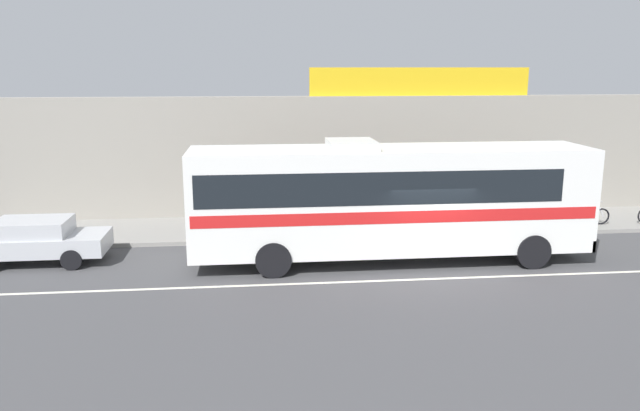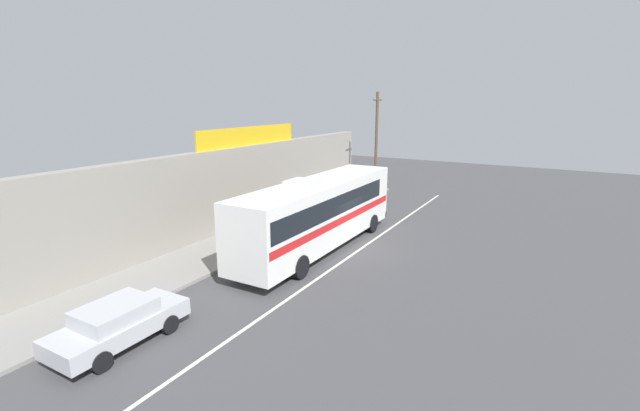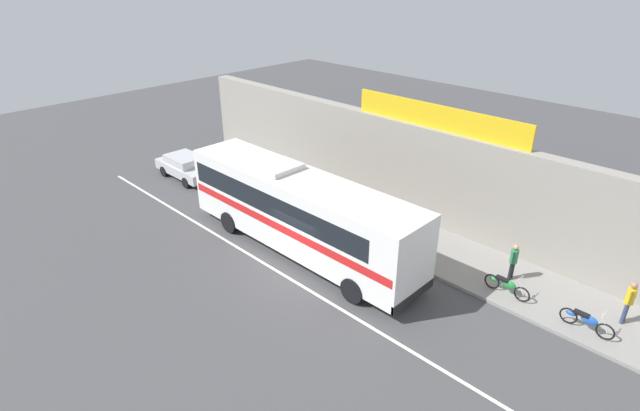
# 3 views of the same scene
# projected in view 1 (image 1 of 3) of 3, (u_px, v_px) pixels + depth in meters

# --- Properties ---
(ground_plane) EXTENTS (70.00, 70.00, 0.00)m
(ground_plane) POSITION_uv_depth(u_px,v_px,m) (429.00, 270.00, 18.68)
(ground_plane) COLOR #444447
(sidewalk_slab) EXTENTS (30.00, 3.60, 0.14)m
(sidewalk_slab) POSITION_uv_depth(u_px,v_px,m) (391.00, 225.00, 23.72)
(sidewalk_slab) COLOR gray
(sidewalk_slab) RESTS_ON ground_plane
(storefront_facade) EXTENTS (30.00, 0.70, 4.80)m
(storefront_facade) POSITION_uv_depth(u_px,v_px,m) (381.00, 156.00, 25.30)
(storefront_facade) COLOR gray
(storefront_facade) RESTS_ON ground_plane
(storefront_billboard) EXTENTS (8.85, 0.12, 1.10)m
(storefront_billboard) POSITION_uv_depth(u_px,v_px,m) (420.00, 82.00, 24.82)
(storefront_billboard) COLOR gold
(storefront_billboard) RESTS_ON storefront_facade
(road_center_stripe) EXTENTS (30.00, 0.14, 0.01)m
(road_center_stripe) POSITION_uv_depth(u_px,v_px,m) (436.00, 279.00, 17.91)
(road_center_stripe) COLOR silver
(road_center_stripe) RESTS_ON ground_plane
(intercity_bus) EXTENTS (12.16, 2.67, 3.78)m
(intercity_bus) POSITION_uv_depth(u_px,v_px,m) (388.00, 196.00, 19.15)
(intercity_bus) COLOR white
(intercity_bus) RESTS_ON ground_plane
(parked_car) EXTENTS (4.20, 1.85, 1.37)m
(parked_car) POSITION_uv_depth(u_px,v_px,m) (36.00, 240.00, 19.24)
(parked_car) COLOR #B7BABF
(parked_car) RESTS_ON ground_plane
(motorcycle_orange) EXTENTS (1.82, 0.56, 0.94)m
(motorcycle_orange) POSITION_uv_depth(u_px,v_px,m) (586.00, 214.00, 23.37)
(motorcycle_orange) COLOR black
(motorcycle_orange) RESTS_ON sidewalk_slab
(pedestrian_by_curb) EXTENTS (0.30, 0.48, 1.58)m
(pedestrian_by_curb) POSITION_uv_depth(u_px,v_px,m) (564.00, 195.00, 24.34)
(pedestrian_by_curb) COLOR black
(pedestrian_by_curb) RESTS_ON sidewalk_slab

